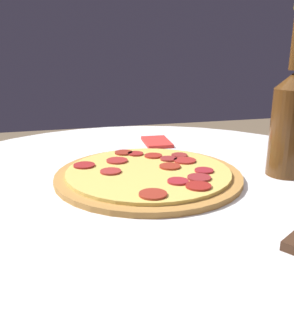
% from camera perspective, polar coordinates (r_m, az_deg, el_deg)
% --- Properties ---
extents(table, '(0.94, 0.94, 0.76)m').
position_cam_1_polar(table, '(0.77, 0.34, -16.19)').
color(table, white).
rests_on(table, ground_plane).
extents(pizza, '(0.34, 0.34, 0.02)m').
position_cam_1_polar(pizza, '(0.68, 0.06, -0.95)').
color(pizza, '#B77F3D').
rests_on(pizza, table).
extents(beer_bottle, '(0.07, 0.07, 0.30)m').
position_cam_1_polar(beer_bottle, '(0.73, 21.14, 7.24)').
color(beer_bottle, '#563314').
rests_on(beer_bottle, table).
extents(napkin, '(0.11, 0.07, 0.01)m').
position_cam_1_polar(napkin, '(0.93, 1.48, 4.00)').
color(napkin, red).
rests_on(napkin, table).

